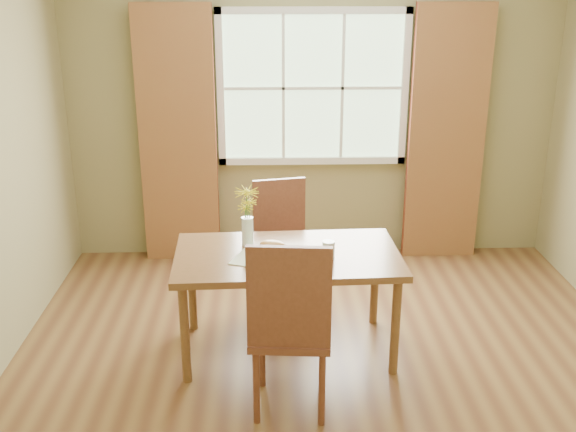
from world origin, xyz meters
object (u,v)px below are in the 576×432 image
at_px(flower_vase, 247,211).
at_px(dining_table, 287,264).
at_px(chair_near, 290,322).
at_px(water_glass, 328,250).
at_px(chair_far, 282,239).
at_px(croissant_sandwich, 272,250).

bearing_deg(flower_vase, dining_table, -30.67).
height_order(chair_near, flower_vase, flower_vase).
height_order(water_glass, flower_vase, flower_vase).
height_order(chair_far, flower_vase, flower_vase).
height_order(chair_far, croissant_sandwich, chair_far).
bearing_deg(water_glass, chair_near, -113.05).
distance_m(dining_table, water_glass, 0.30).
distance_m(croissant_sandwich, water_glass, 0.36).
xyz_separation_m(chair_near, flower_vase, (-0.25, 0.87, 0.35)).
relative_size(water_glass, flower_vase, 0.30).
bearing_deg(chair_far, chair_near, -101.51).
relative_size(chair_far, flower_vase, 2.43).
bearing_deg(croissant_sandwich, flower_vase, 131.89).
xyz_separation_m(croissant_sandwich, flower_vase, (-0.16, 0.28, 0.16)).
bearing_deg(chair_far, croissant_sandwich, -107.64).
distance_m(croissant_sandwich, flower_vase, 0.36).
bearing_deg(chair_near, water_glass, 71.76).
height_order(croissant_sandwich, flower_vase, flower_vase).
bearing_deg(flower_vase, croissant_sandwich, -60.17).
height_order(croissant_sandwich, water_glass, croissant_sandwich).
bearing_deg(chair_far, flower_vase, -125.74).
bearing_deg(flower_vase, water_glass, -25.50).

